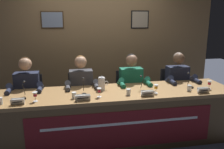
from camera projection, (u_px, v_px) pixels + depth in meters
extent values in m
plane|color=#383D4C|center=(112.00, 139.00, 3.56)|extent=(12.00, 12.00, 0.00)
cube|color=#937047|center=(97.00, 42.00, 4.72)|extent=(4.77, 0.12, 2.60)
cube|color=#4C3319|center=(52.00, 20.00, 4.40)|extent=(0.42, 0.02, 0.32)
cube|color=#8C99AD|center=(52.00, 20.00, 4.39)|extent=(0.38, 0.01, 0.28)
cube|color=black|center=(140.00, 20.00, 4.71)|extent=(0.36, 0.02, 0.35)
cube|color=tan|center=(140.00, 20.00, 4.70)|extent=(0.32, 0.01, 0.31)
cube|color=olive|center=(112.00, 93.00, 3.38)|extent=(3.57, 0.80, 0.05)
cube|color=brown|center=(117.00, 130.00, 3.11)|extent=(3.51, 0.04, 0.71)
cube|color=brown|center=(218.00, 109.00, 3.79)|extent=(0.08, 0.72, 0.71)
cube|color=maroon|center=(123.00, 130.00, 3.10)|extent=(2.47, 0.01, 0.52)
cube|color=white|center=(124.00, 124.00, 3.07)|extent=(2.10, 0.00, 0.04)
cylinder|color=black|center=(32.00, 131.00, 3.81)|extent=(0.44, 0.44, 0.02)
cylinder|color=black|center=(31.00, 118.00, 3.76)|extent=(0.05, 0.05, 0.40)
cube|color=#232328|center=(29.00, 106.00, 3.71)|extent=(0.44, 0.44, 0.03)
cube|color=#232328|center=(30.00, 88.00, 3.84)|extent=(0.40, 0.05, 0.44)
cylinder|color=black|center=(20.00, 129.00, 3.41)|extent=(0.10, 0.10, 0.45)
cylinder|color=black|center=(34.00, 128.00, 3.44)|extent=(0.10, 0.10, 0.45)
cylinder|color=black|center=(20.00, 107.00, 3.48)|extent=(0.13, 0.34, 0.13)
cylinder|color=black|center=(34.00, 106.00, 3.52)|extent=(0.13, 0.34, 0.13)
cube|color=#1E2338|center=(28.00, 88.00, 3.61)|extent=(0.36, 0.20, 0.48)
sphere|color=tan|center=(25.00, 64.00, 3.50)|extent=(0.19, 0.19, 0.19)
sphere|color=#331E0F|center=(25.00, 63.00, 3.51)|extent=(0.17, 0.17, 0.17)
cylinder|color=#1E2338|center=(11.00, 89.00, 3.47)|extent=(0.09, 0.30, 0.25)
cylinder|color=#1E2338|center=(41.00, 88.00, 3.54)|extent=(0.09, 0.30, 0.25)
cylinder|color=#1E2338|center=(9.00, 91.00, 3.31)|extent=(0.07, 0.24, 0.07)
cylinder|color=#1E2338|center=(40.00, 89.00, 3.38)|extent=(0.07, 0.24, 0.07)
cube|color=white|center=(17.00, 102.00, 2.85)|extent=(0.16, 0.03, 0.08)
cube|color=white|center=(18.00, 101.00, 2.88)|extent=(0.16, 0.03, 0.08)
cube|color=black|center=(17.00, 102.00, 2.84)|extent=(0.11, 0.01, 0.01)
cylinder|color=white|center=(36.00, 101.00, 2.98)|extent=(0.06, 0.06, 0.00)
cylinder|color=white|center=(35.00, 99.00, 2.97)|extent=(0.01, 0.01, 0.05)
cone|color=white|center=(35.00, 95.00, 2.96)|extent=(0.06, 0.06, 0.06)
cylinder|color=#B21E2D|center=(35.00, 95.00, 2.96)|extent=(0.04, 0.04, 0.04)
cylinder|color=silver|center=(0.00, 101.00, 2.88)|extent=(0.06, 0.06, 0.08)
cylinder|color=silver|center=(0.00, 102.00, 2.88)|extent=(0.05, 0.05, 0.05)
cylinder|color=black|center=(24.00, 98.00, 3.06)|extent=(0.06, 0.06, 0.02)
cylinder|color=black|center=(24.00, 90.00, 3.09)|extent=(0.01, 0.13, 0.18)
sphere|color=#2D2D2D|center=(24.00, 82.00, 3.13)|extent=(0.03, 0.03, 0.03)
cylinder|color=black|center=(82.00, 126.00, 3.96)|extent=(0.44, 0.44, 0.02)
cylinder|color=black|center=(82.00, 115.00, 3.91)|extent=(0.05, 0.05, 0.40)
cube|color=#232328|center=(82.00, 102.00, 3.86)|extent=(0.44, 0.44, 0.03)
cube|color=#232328|center=(81.00, 85.00, 3.99)|extent=(0.40, 0.05, 0.44)
cylinder|color=black|center=(77.00, 124.00, 3.55)|extent=(0.10, 0.10, 0.45)
cylinder|color=black|center=(90.00, 123.00, 3.59)|extent=(0.10, 0.10, 0.45)
cylinder|color=black|center=(76.00, 103.00, 3.63)|extent=(0.13, 0.34, 0.13)
cylinder|color=black|center=(89.00, 102.00, 3.67)|extent=(0.13, 0.34, 0.13)
cube|color=#38383D|center=(81.00, 85.00, 3.75)|extent=(0.36, 0.20, 0.48)
sphere|color=tan|center=(81.00, 62.00, 3.65)|extent=(0.19, 0.19, 0.19)
sphere|color=#593819|center=(80.00, 61.00, 3.66)|extent=(0.17, 0.17, 0.17)
cylinder|color=#38383D|center=(68.00, 86.00, 3.62)|extent=(0.09, 0.30, 0.25)
cylinder|color=#38383D|center=(95.00, 85.00, 3.69)|extent=(0.09, 0.30, 0.25)
cylinder|color=#38383D|center=(68.00, 88.00, 3.46)|extent=(0.07, 0.24, 0.07)
cylinder|color=#38383D|center=(96.00, 86.00, 3.53)|extent=(0.07, 0.24, 0.07)
cube|color=white|center=(83.00, 98.00, 2.98)|extent=(0.20, 0.03, 0.08)
cube|color=white|center=(83.00, 97.00, 3.01)|extent=(0.20, 0.03, 0.08)
cube|color=black|center=(83.00, 98.00, 2.98)|extent=(0.14, 0.01, 0.01)
cylinder|color=white|center=(99.00, 97.00, 3.14)|extent=(0.06, 0.06, 0.00)
cylinder|color=white|center=(99.00, 95.00, 3.14)|extent=(0.01, 0.01, 0.05)
cone|color=white|center=(99.00, 90.00, 3.12)|extent=(0.06, 0.06, 0.06)
cylinder|color=#B21E2D|center=(99.00, 91.00, 3.12)|extent=(0.04, 0.04, 0.04)
cylinder|color=silver|center=(74.00, 95.00, 3.08)|extent=(0.06, 0.06, 0.08)
cylinder|color=silver|center=(74.00, 97.00, 3.08)|extent=(0.05, 0.05, 0.05)
cylinder|color=black|center=(84.00, 94.00, 3.23)|extent=(0.06, 0.06, 0.02)
cylinder|color=black|center=(84.00, 86.00, 3.26)|extent=(0.01, 0.13, 0.18)
sphere|color=#2D2D2D|center=(83.00, 78.00, 3.30)|extent=(0.03, 0.03, 0.03)
cylinder|color=black|center=(130.00, 122.00, 4.11)|extent=(0.44, 0.44, 0.02)
cylinder|color=black|center=(130.00, 111.00, 4.06)|extent=(0.05, 0.05, 0.40)
cube|color=#232328|center=(130.00, 99.00, 4.01)|extent=(0.44, 0.44, 0.03)
cube|color=#232328|center=(127.00, 83.00, 4.14)|extent=(0.40, 0.05, 0.44)
cylinder|color=black|center=(129.00, 120.00, 3.70)|extent=(0.10, 0.10, 0.45)
cylinder|color=black|center=(142.00, 119.00, 3.74)|extent=(0.10, 0.10, 0.45)
cylinder|color=black|center=(127.00, 100.00, 3.78)|extent=(0.13, 0.34, 0.13)
cylinder|color=black|center=(139.00, 99.00, 3.82)|extent=(0.13, 0.34, 0.13)
cube|color=#196047|center=(131.00, 82.00, 3.90)|extent=(0.36, 0.20, 0.48)
sphere|color=#8E664C|center=(132.00, 60.00, 3.79)|extent=(0.19, 0.19, 0.19)
sphere|color=black|center=(131.00, 59.00, 3.81)|extent=(0.17, 0.17, 0.17)
cylinder|color=#196047|center=(120.00, 83.00, 3.77)|extent=(0.09, 0.30, 0.25)
cylinder|color=#196047|center=(145.00, 82.00, 3.84)|extent=(0.09, 0.30, 0.25)
cylinder|color=#196047|center=(122.00, 85.00, 3.61)|extent=(0.07, 0.24, 0.07)
cylinder|color=#196047|center=(148.00, 83.00, 3.68)|extent=(0.07, 0.24, 0.07)
cube|color=white|center=(148.00, 94.00, 3.15)|extent=(0.18, 0.03, 0.08)
cube|color=white|center=(147.00, 93.00, 3.18)|extent=(0.18, 0.03, 0.08)
cube|color=black|center=(148.00, 94.00, 3.15)|extent=(0.12, 0.01, 0.01)
cylinder|color=white|center=(156.00, 93.00, 3.30)|extent=(0.06, 0.06, 0.00)
cylinder|color=white|center=(156.00, 91.00, 3.29)|extent=(0.01, 0.01, 0.05)
cone|color=white|center=(156.00, 87.00, 3.28)|extent=(0.06, 0.06, 0.06)
cylinder|color=orange|center=(156.00, 87.00, 3.28)|extent=(0.04, 0.04, 0.04)
cylinder|color=silver|center=(128.00, 92.00, 3.21)|extent=(0.06, 0.06, 0.08)
cylinder|color=silver|center=(128.00, 93.00, 3.22)|extent=(0.05, 0.05, 0.05)
cylinder|color=black|center=(143.00, 91.00, 3.35)|extent=(0.06, 0.06, 0.02)
cylinder|color=black|center=(142.00, 83.00, 3.39)|extent=(0.01, 0.13, 0.18)
sphere|color=#2D2D2D|center=(141.00, 76.00, 3.43)|extent=(0.03, 0.03, 0.03)
cylinder|color=black|center=(173.00, 119.00, 4.26)|extent=(0.44, 0.44, 0.02)
cylinder|color=black|center=(174.00, 108.00, 4.21)|extent=(0.05, 0.05, 0.40)
cube|color=#232328|center=(175.00, 96.00, 4.15)|extent=(0.44, 0.44, 0.03)
cube|color=#232328|center=(171.00, 80.00, 4.29)|extent=(0.40, 0.05, 0.44)
cylinder|color=black|center=(178.00, 116.00, 3.85)|extent=(0.10, 0.10, 0.45)
cylinder|color=black|center=(189.00, 115.00, 3.89)|extent=(0.10, 0.10, 0.45)
cylinder|color=black|center=(175.00, 97.00, 3.93)|extent=(0.13, 0.34, 0.13)
cylinder|color=black|center=(186.00, 96.00, 3.97)|extent=(0.13, 0.34, 0.13)
cube|color=#1E2338|center=(177.00, 80.00, 4.05)|extent=(0.36, 0.20, 0.48)
sphere|color=brown|center=(179.00, 59.00, 3.94)|extent=(0.19, 0.19, 0.19)
sphere|color=gray|center=(178.00, 57.00, 3.95)|extent=(0.17, 0.17, 0.17)
cylinder|color=#1E2338|center=(168.00, 81.00, 3.91)|extent=(0.09, 0.30, 0.25)
cylinder|color=#1E2338|center=(191.00, 80.00, 3.99)|extent=(0.09, 0.30, 0.25)
cylinder|color=#1E2338|center=(172.00, 82.00, 3.76)|extent=(0.07, 0.24, 0.07)
cylinder|color=#1E2338|center=(196.00, 81.00, 3.83)|extent=(0.07, 0.24, 0.07)
cube|color=white|center=(204.00, 91.00, 3.29)|extent=(0.17, 0.03, 0.08)
cube|color=white|center=(203.00, 90.00, 3.32)|extent=(0.17, 0.03, 0.08)
cube|color=black|center=(204.00, 91.00, 3.28)|extent=(0.12, 0.01, 0.01)
cylinder|color=white|center=(209.00, 89.00, 3.49)|extent=(0.06, 0.06, 0.00)
cylinder|color=white|center=(209.00, 87.00, 3.49)|extent=(0.01, 0.01, 0.05)
cone|color=white|center=(209.00, 83.00, 3.47)|extent=(0.06, 0.06, 0.06)
cylinder|color=#B21E2D|center=(209.00, 83.00, 3.47)|extent=(0.04, 0.04, 0.04)
cylinder|color=silver|center=(189.00, 88.00, 3.39)|extent=(0.06, 0.06, 0.08)
cylinder|color=silver|center=(189.00, 89.00, 3.40)|extent=(0.05, 0.05, 0.05)
cylinder|color=black|center=(192.00, 87.00, 3.53)|extent=(0.06, 0.06, 0.02)
cylinder|color=black|center=(190.00, 80.00, 3.57)|extent=(0.01, 0.13, 0.18)
sphere|color=#2D2D2D|center=(188.00, 73.00, 3.61)|extent=(0.03, 0.03, 0.03)
cylinder|color=silver|center=(102.00, 84.00, 3.42)|extent=(0.10, 0.10, 0.18)
cylinder|color=silver|center=(102.00, 78.00, 3.40)|extent=(0.09, 0.08, 0.01)
sphere|color=silver|center=(102.00, 77.00, 3.40)|extent=(0.02, 0.02, 0.02)
torus|color=silver|center=(106.00, 83.00, 3.43)|extent=(0.07, 0.01, 0.07)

